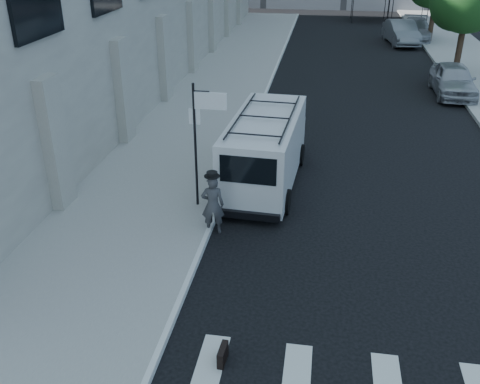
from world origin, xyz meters
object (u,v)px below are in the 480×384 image
(parked_car_b, at_px, (401,32))
(parked_car_c, at_px, (416,29))
(parked_car_a, at_px, (453,80))
(businessman, at_px, (213,205))
(suitcase, at_px, (220,204))
(cargo_van, at_px, (266,148))
(briefcase, at_px, (223,355))

(parked_car_b, xyz_separation_m, parked_car_c, (1.17, 1.79, -0.06))
(parked_car_b, bearing_deg, parked_car_c, 49.11)
(parked_car_a, height_order, parked_car_c, parked_car_a)
(businessman, xyz_separation_m, parked_car_b, (7.53, 26.38, -0.04))
(businessman, height_order, parked_car_a, businessman)
(parked_car_c, bearing_deg, suitcase, -101.92)
(cargo_van, bearing_deg, suitcase, -109.99)
(parked_car_b, bearing_deg, suitcase, -114.08)
(businessman, distance_m, parked_car_a, 16.63)
(businessman, xyz_separation_m, parked_car_a, (8.61, 14.23, -0.07))
(businessman, distance_m, parked_car_c, 29.48)
(briefcase, bearing_deg, parked_car_c, 80.38)
(cargo_van, distance_m, parked_car_b, 24.00)
(suitcase, bearing_deg, businessman, -103.98)
(cargo_van, relative_size, parked_car_b, 1.25)
(briefcase, relative_size, suitcase, 0.37)
(businessman, bearing_deg, parked_car_b, -115.06)
(parked_car_a, bearing_deg, parked_car_c, 89.63)
(cargo_van, bearing_deg, parked_car_a, 58.46)
(businessman, relative_size, suitcase, 1.37)
(parked_car_a, bearing_deg, suitcase, -123.03)
(cargo_van, height_order, parked_car_a, cargo_van)
(suitcase, height_order, parked_car_c, parked_car_c)
(parked_car_a, bearing_deg, cargo_van, -124.84)
(briefcase, relative_size, parked_car_b, 0.09)
(briefcase, height_order, suitcase, suitcase)
(businessman, bearing_deg, parked_car_c, -116.30)
(parked_car_a, bearing_deg, briefcase, -111.70)
(businessman, bearing_deg, suitcase, -99.11)
(parked_car_c, bearing_deg, businessman, -101.33)
(businessman, bearing_deg, parked_car_a, -130.29)
(parked_car_c, bearing_deg, parked_car_b, -117.49)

